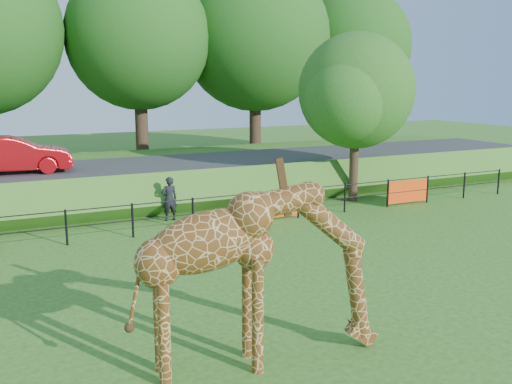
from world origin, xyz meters
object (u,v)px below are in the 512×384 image
tree_east (358,95)px  car_red (13,155)px  giraffe (260,276)px  visitor (169,199)px

tree_east → car_red: bearing=162.0°
giraffe → tree_east: 14.57m
giraffe → tree_east: (9.56, 10.67, 2.68)m
visitor → giraffe: bearing=80.6°
car_red → giraffe: bearing=-163.4°
giraffe → car_red: 15.12m
giraffe → visitor: bearing=89.2°
giraffe → car_red: size_ratio=1.07×
car_red → tree_east: bearing=-103.2°
tree_east → giraffe: bearing=-131.9°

